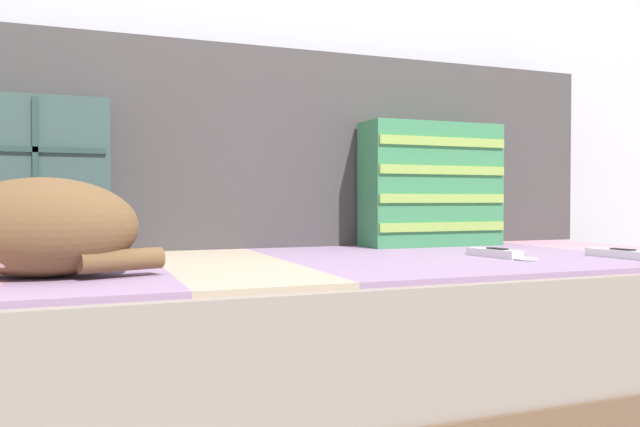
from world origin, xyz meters
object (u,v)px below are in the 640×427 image
object	(u,v)px
couch	(281,357)
game_remote_near	(497,253)
throw_pillow_quilted	(0,178)
throw_pillow_striped	(431,185)
game_remote_far	(621,254)
sleeping_cat	(29,230)

from	to	relation	value
couch	game_remote_near	xyz separation A→B (m)	(0.46, -0.13, 0.22)
throw_pillow_quilted	game_remote_near	world-z (taller)	throw_pillow_quilted
throw_pillow_striped	game_remote_far	size ratio (longest dim) A/B	1.98
throw_pillow_quilted	sleeping_cat	size ratio (longest dim) A/B	1.18
game_remote_near	throw_pillow_striped	bearing A→B (deg)	82.39
couch	game_remote_near	size ratio (longest dim) A/B	11.74
game_remote_near	game_remote_far	distance (m)	0.27
game_remote_far	throw_pillow_quilted	bearing A→B (deg)	159.55
couch	throw_pillow_striped	world-z (taller)	throw_pillow_striped
couch	game_remote_near	bearing A→B (deg)	-15.84
throw_pillow_striped	couch	bearing A→B (deg)	-155.92
game_remote_near	game_remote_far	xyz separation A→B (m)	(0.25, -0.11, 0.00)
sleeping_cat	game_remote_far	size ratio (longest dim) A/B	1.92
couch	sleeping_cat	xyz separation A→B (m)	(-0.48, -0.16, 0.29)
throw_pillow_quilted	game_remote_far	bearing A→B (deg)	-20.45
throw_pillow_quilted	sleeping_cat	xyz separation A→B (m)	(0.08, -0.39, -0.10)
couch	throw_pillow_striped	bearing A→B (deg)	24.08
sleeping_cat	game_remote_near	world-z (taller)	sleeping_cat
game_remote_near	game_remote_far	bearing A→B (deg)	-25.11
throw_pillow_quilted	game_remote_far	size ratio (longest dim) A/B	2.28
sleeping_cat	game_remote_near	xyz separation A→B (m)	(0.95, 0.02, -0.07)
throw_pillow_quilted	couch	bearing A→B (deg)	-22.01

